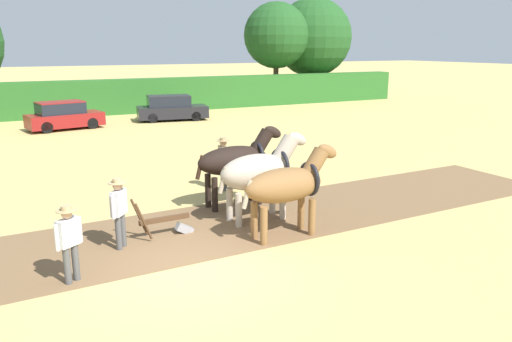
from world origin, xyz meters
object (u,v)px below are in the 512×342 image
at_px(draft_horse_lead_left, 288,185).
at_px(draft_horse_trail_left, 237,160).
at_px(farmer_at_plow, 119,208).
at_px(farmer_beside_team, 224,159).
at_px(tree_center_left, 276,36).
at_px(parked_car_center_left, 64,116).
at_px(tree_center, 313,37).
at_px(plow, 169,223).
at_px(draft_horse_lead_right, 260,171).
at_px(farmer_onlooker_left, 69,238).
at_px(parked_car_center, 171,108).

height_order(draft_horse_lead_left, draft_horse_trail_left, draft_horse_trail_left).
bearing_deg(farmer_at_plow, farmer_beside_team, 78.24).
xyz_separation_m(tree_center_left, farmer_beside_team, (-14.81, -23.04, -4.46)).
bearing_deg(parked_car_center_left, tree_center_left, 11.15).
xyz_separation_m(tree_center, parked_car_center_left, (-22.21, -8.27, -4.63)).
xyz_separation_m(tree_center, farmer_at_plow, (-23.12, -27.26, -4.39)).
distance_m(tree_center_left, parked_car_center_left, 20.08).
bearing_deg(tree_center, farmer_at_plow, -130.30).
relative_size(draft_horse_trail_left, farmer_beside_team, 1.63).
bearing_deg(plow, draft_horse_lead_left, -28.64).
xyz_separation_m(tree_center, draft_horse_lead_left, (-19.22, -28.35, -4.06)).
xyz_separation_m(tree_center, draft_horse_lead_right, (-19.25, -26.94, -4.03)).
relative_size(draft_horse_lead_right, farmer_beside_team, 1.56).
relative_size(draft_horse_lead_left, farmer_onlooker_left, 1.72).
bearing_deg(draft_horse_lead_right, tree_center, 53.10).
distance_m(tree_center_left, draft_horse_lead_left, 31.66).
bearing_deg(plow, parked_car_center_left, 89.77).
bearing_deg(parked_car_center_left, farmer_onlooker_left, -107.45).
xyz_separation_m(draft_horse_lead_right, parked_car_center, (3.63, 19.38, -0.60)).
relative_size(tree_center, farmer_beside_team, 4.99).
relative_size(tree_center_left, draft_horse_lead_right, 2.98).
distance_m(farmer_at_plow, parked_car_center, 21.09).
bearing_deg(farmer_beside_team, farmer_at_plow, -138.31).
height_order(tree_center_left, farmer_onlooker_left, tree_center_left).
bearing_deg(farmer_onlooker_left, tree_center, 106.98).
distance_m(draft_horse_lead_left, farmer_onlooker_left, 5.19).
xyz_separation_m(plow, farmer_at_plow, (-1.26, -0.27, 0.68)).
distance_m(draft_horse_lead_right, parked_car_center, 19.73).
relative_size(farmer_at_plow, parked_car_center, 0.37).
xyz_separation_m(draft_horse_trail_left, plow, (-2.57, -1.48, -1.06)).
distance_m(draft_horse_lead_left, parked_car_center, 21.12).
bearing_deg(tree_center_left, farmer_at_plow, -125.59).
relative_size(tree_center_left, draft_horse_trail_left, 2.86).
xyz_separation_m(tree_center, farmer_beside_team, (-19.00, -23.85, -4.34)).
bearing_deg(plow, tree_center_left, 54.66).
relative_size(draft_horse_lead_left, parked_car_center, 0.60).
xyz_separation_m(farmer_onlooker_left, parked_car_center, (8.76, 21.03, -0.17)).
xyz_separation_m(plow, parked_car_center_left, (-0.36, 18.72, 0.45)).
distance_m(farmer_onlooker_left, parked_car_center, 22.79).
relative_size(draft_horse_trail_left, farmer_onlooker_left, 1.78).
bearing_deg(tree_center_left, parked_car_center_left, -157.51).
bearing_deg(tree_center_left, farmer_onlooker_left, -126.02).
relative_size(tree_center, draft_horse_trail_left, 3.07).
xyz_separation_m(draft_horse_trail_left, farmer_beside_team, (0.28, 1.67, -0.33)).
height_order(tree_center, parked_car_center_left, tree_center).
bearing_deg(farmer_beside_team, plow, -130.17).
xyz_separation_m(tree_center_left, tree_center, (4.19, 0.81, -0.12)).
height_order(plow, parked_car_center_left, parked_car_center_left).
bearing_deg(draft_horse_trail_left, tree_center_left, 57.23).
distance_m(draft_horse_trail_left, farmer_at_plow, 4.23).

